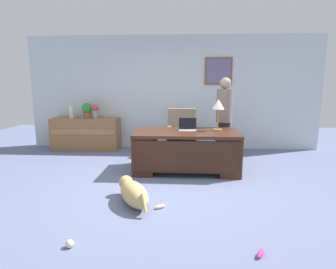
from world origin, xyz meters
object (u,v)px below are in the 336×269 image
object	(u,v)px
armchair	(182,135)
vase_with_flowers	(95,110)
vase_empty	(71,112)
dog_toy_bone	(261,253)
credenza	(86,134)
desk_lamp	(218,106)
potted_plant	(87,110)
person_standing	(224,119)
dog_toy_plush	(160,207)
desk	(186,150)
laptop	(188,127)
dog_toy_ball	(70,244)
dog_lying	(133,193)

from	to	relation	value
armchair	vase_with_flowers	xyz separation A→B (m)	(-2.06, 0.55, 0.49)
vase_empty	dog_toy_bone	distance (m)	5.41
credenza	desk_lamp	distance (m)	3.38
vase_empty	dog_toy_bone	size ratio (longest dim) A/B	1.70
armchair	dog_toy_bone	distance (m)	3.65
vase_with_flowers	vase_empty	distance (m)	0.58
potted_plant	dog_toy_bone	xyz separation A→B (m)	(3.05, -4.08, -0.94)
desk_lamp	dog_toy_bone	xyz separation A→B (m)	(0.12, -2.71, -1.15)
person_standing	dog_toy_plush	distance (m)	2.69
desk	potted_plant	distance (m)	2.87
laptop	potted_plant	distance (m)	2.77
person_standing	dog_toy_bone	bearing A→B (deg)	-91.07
person_standing	desk_lamp	bearing A→B (deg)	-109.07
person_standing	desk_lamp	xyz separation A→B (m)	(-0.18, -0.53, 0.30)
desk	credenza	xyz separation A→B (m)	(-2.42, 1.54, -0.02)
dog_toy_bone	dog_toy_ball	bearing A→B (deg)	179.39
vase_empty	dog_toy_ball	bearing A→B (deg)	-68.57
armchair	laptop	xyz separation A→B (m)	(0.12, -0.86, 0.32)
credenza	person_standing	bearing A→B (deg)	-14.85
credenza	dog_toy_ball	distance (m)	4.27
person_standing	vase_empty	size ratio (longest dim) A/B	5.98
person_standing	dog_toy_bone	xyz separation A→B (m)	(-0.06, -3.24, -0.85)
vase_empty	dog_toy_bone	xyz separation A→B (m)	(3.44, -4.08, -0.88)
credenza	dog_toy_plush	size ratio (longest dim) A/B	10.80
laptop	dog_toy_ball	size ratio (longest dim) A/B	3.96
desk	dog_toy_bone	xyz separation A→B (m)	(0.69, -2.54, -0.38)
vase_with_flowers	dog_toy_plush	world-z (taller)	vase_with_flowers
potted_plant	dog_toy_ball	size ratio (longest dim) A/B	4.46
credenza	potted_plant	world-z (taller)	potted_plant
potted_plant	vase_empty	bearing A→B (deg)	180.00
armchair	potted_plant	size ratio (longest dim) A/B	2.89
armchair	person_standing	world-z (taller)	person_standing
dog_toy_bone	dog_toy_plush	xyz separation A→B (m)	(-1.04, 0.94, 0.00)
dog_lying	potted_plant	distance (m)	3.53
desk	dog_toy_plush	distance (m)	1.68
armchair	potted_plant	xyz separation A→B (m)	(-2.26, 0.55, 0.49)
person_standing	dog_lying	distance (m)	2.72
vase_empty	dog_toy_ball	size ratio (longest dim) A/B	3.52
laptop	dog_toy_plush	xyz separation A→B (m)	(-0.36, -1.73, -0.76)
vase_with_flowers	dog_toy_bone	bearing A→B (deg)	-55.00
dog_lying	dog_toy_plush	world-z (taller)	dog_lying
dog_toy_ball	dog_toy_bone	xyz separation A→B (m)	(1.84, -0.02, -0.02)
dog_lying	potted_plant	size ratio (longest dim) A/B	2.25
credenza	dog_toy_plush	world-z (taller)	credenza
desk	person_standing	size ratio (longest dim) A/B	1.10
desk	armchair	bearing A→B (deg)	95.79
desk_lamp	dog_toy_plush	world-z (taller)	desk_lamp
laptop	potted_plant	world-z (taller)	potted_plant
armchair	dog_lying	xyz separation A→B (m)	(-0.61, -2.46, -0.32)
desk	dog_toy_ball	xyz separation A→B (m)	(-1.15, -2.52, -0.36)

